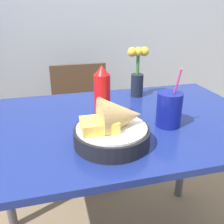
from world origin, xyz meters
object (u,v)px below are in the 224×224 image
(food_basket, at_px, (114,128))
(ketchup_bottle, at_px, (102,94))
(drink_cup, at_px, (169,110))
(flower_vase, at_px, (137,72))
(chair_far_window, at_px, (82,112))

(food_basket, relative_size, ketchup_bottle, 1.14)
(ketchup_bottle, xyz_separation_m, drink_cup, (0.23, -0.12, -0.05))
(food_basket, height_order, drink_cup, drink_cup)
(drink_cup, xyz_separation_m, flower_vase, (-0.00, 0.36, 0.06))
(food_basket, height_order, flower_vase, flower_vase)
(chair_far_window, bearing_deg, drink_cup, -75.79)
(chair_far_window, relative_size, flower_vase, 3.34)
(ketchup_bottle, relative_size, drink_cup, 0.97)
(food_basket, xyz_separation_m, flower_vase, (0.24, 0.44, 0.06))
(food_basket, height_order, ketchup_bottle, ketchup_bottle)
(chair_far_window, height_order, food_basket, food_basket)
(chair_far_window, height_order, flower_vase, flower_vase)
(chair_far_window, distance_m, flower_vase, 0.70)
(chair_far_window, relative_size, food_basket, 3.26)
(ketchup_bottle, distance_m, flower_vase, 0.33)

